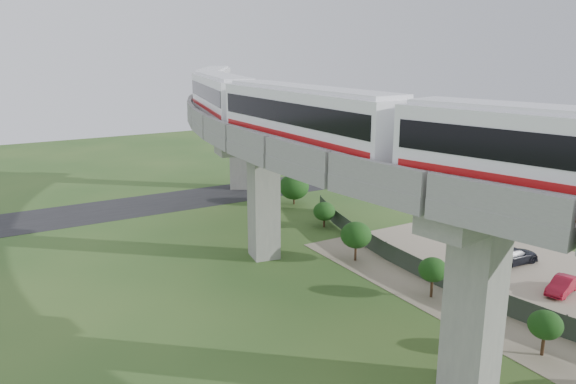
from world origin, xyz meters
The scene contains 13 objects.
ground centered at (0.00, 0.00, 0.00)m, with size 160.00×160.00×0.00m, color #284F1F.
dirt_lot centered at (14.00, -2.00, 0.02)m, with size 18.00×26.00×0.04m, color gray.
asphalt_road centered at (0.00, 30.00, 0.01)m, with size 60.00×8.00×0.03m, color #232326.
viaduct centered at (3.84, 0.00, 9.05)m, with size 19.58×73.98×11.40m.
metro_train centered at (0.66, 6.15, 12.31)m, with size 13.57×60.99×3.64m.
fence centered at (9.75, 0.00, 0.75)m, with size 3.87×38.73×1.50m.
tree_0 centered at (10.90, 22.34, 1.91)m, with size 3.16×3.16×3.26m.
tree_1 centered at (9.23, 14.21, 1.52)m, with size 2.03×2.03×2.39m.
tree_2 centered at (6.55, 5.93, 2.10)m, with size 2.40×2.40×3.13m.
tree_3 centered at (6.86, -1.94, 1.96)m, with size 1.89×1.89×2.77m.
tree_4 centered at (6.72, -10.34, 1.81)m, with size 1.81×1.81×2.58m.
car_red centered at (14.88, -5.99, 0.60)m, with size 1.18×3.40×1.12m, color maroon.
car_dark centered at (16.42, -0.73, 0.71)m, with size 1.87×4.59×1.33m, color black.
Camera 1 is at (-18.82, -26.67, 16.05)m, focal length 35.00 mm.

